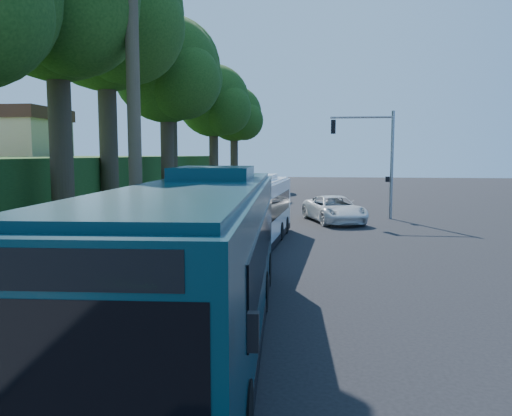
# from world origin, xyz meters

# --- Properties ---
(ground) EXTENTS (140.00, 140.00, 0.00)m
(ground) POSITION_xyz_m (0.00, 0.00, 0.00)
(ground) COLOR black
(ground) RESTS_ON ground
(sidewalk) EXTENTS (4.50, 70.00, 0.12)m
(sidewalk) POSITION_xyz_m (-7.30, 0.00, 0.06)
(sidewalk) COLOR gray
(sidewalk) RESTS_ON ground
(red_curb) EXTENTS (0.25, 30.00, 0.13)m
(red_curb) POSITION_xyz_m (-5.00, -4.00, 0.07)
(red_curb) COLOR maroon
(red_curb) RESTS_ON ground
(grass_verge) EXTENTS (8.00, 70.00, 0.06)m
(grass_verge) POSITION_xyz_m (-13.00, 5.00, 0.03)
(grass_verge) COLOR #234719
(grass_verge) RESTS_ON ground
(bus_shelter) EXTENTS (3.20, 1.51, 2.55)m
(bus_shelter) POSITION_xyz_m (-7.26, -2.86, 1.81)
(bus_shelter) COLOR black
(bus_shelter) RESTS_ON ground
(stop_sign_pole) EXTENTS (0.35, 0.06, 3.17)m
(stop_sign_pole) POSITION_xyz_m (-5.40, -5.00, 2.08)
(stop_sign_pole) COLOR gray
(stop_sign_pole) RESTS_ON ground
(traffic_signal_pole) EXTENTS (4.10, 0.30, 7.00)m
(traffic_signal_pole) POSITION_xyz_m (3.78, 10.00, 4.42)
(traffic_signal_pole) COLOR gray
(traffic_signal_pole) RESTS_ON ground
(tree_0) EXTENTS (8.40, 8.00, 15.70)m
(tree_0) POSITION_xyz_m (-12.40, -0.02, 11.20)
(tree_0) COLOR #382B1E
(tree_0) RESTS_ON ground
(tree_1) EXTENTS (10.50, 10.00, 18.26)m
(tree_1) POSITION_xyz_m (-13.37, 7.98, 12.73)
(tree_1) COLOR #382B1E
(tree_1) RESTS_ON ground
(tree_2) EXTENTS (8.82, 8.40, 15.12)m
(tree_2) POSITION_xyz_m (-11.89, 15.98, 10.48)
(tree_2) COLOR #382B1E
(tree_2) RESTS_ON ground
(tree_3) EXTENTS (10.08, 9.60, 17.28)m
(tree_3) POSITION_xyz_m (-13.88, 23.98, 11.98)
(tree_3) COLOR #382B1E
(tree_3) RESTS_ON ground
(tree_4) EXTENTS (8.40, 8.00, 14.14)m
(tree_4) POSITION_xyz_m (-11.40, 31.98, 9.73)
(tree_4) COLOR #382B1E
(tree_4) RESTS_ON ground
(tree_5) EXTENTS (7.35, 7.00, 12.86)m
(tree_5) POSITION_xyz_m (-10.41, 39.99, 8.96)
(tree_5) COLOR #382B1E
(tree_5) RESTS_ON ground
(white_bus) EXTENTS (3.00, 10.99, 3.24)m
(white_bus) POSITION_xyz_m (-2.97, -0.78, 1.58)
(white_bus) COLOR white
(white_bus) RESTS_ON ground
(teal_bus) EXTENTS (3.56, 13.20, 3.89)m
(teal_bus) POSITION_xyz_m (-2.61, -12.55, 1.90)
(teal_bus) COLOR #092A34
(teal_bus) RESTS_ON ground
(pickup) EXTENTS (4.37, 6.42, 1.63)m
(pickup) POSITION_xyz_m (1.07, 7.97, 0.82)
(pickup) COLOR white
(pickup) RESTS_ON ground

